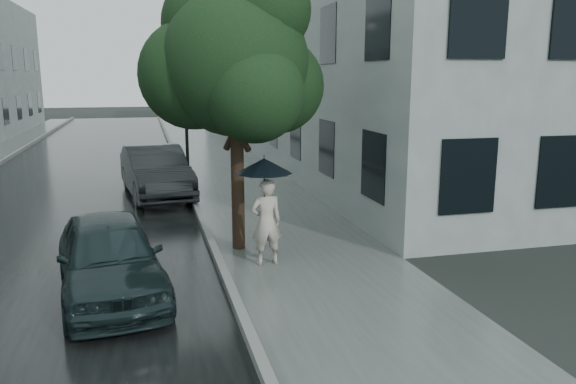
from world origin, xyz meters
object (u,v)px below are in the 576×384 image
object	(u,v)px
street_tree	(235,61)
car_far	(156,172)
pedestrian	(266,222)
lamp_post	(181,87)
car_near	(109,257)

from	to	relation	value
street_tree	car_far	bearing A→B (deg)	105.36
pedestrian	lamp_post	xyz separation A→B (m)	(-0.78, 11.01, 2.32)
car_near	car_far	size ratio (longest dim) A/B	0.86
lamp_post	car_near	distance (m)	12.35
car_far	lamp_post	bearing A→B (deg)	67.08
pedestrian	car_far	bearing A→B (deg)	-80.01
car_far	street_tree	bearing A→B (deg)	-82.72
pedestrian	car_far	xyz separation A→B (m)	(-1.89, 6.83, -0.08)
car_far	pedestrian	bearing A→B (deg)	-82.64
car_near	car_far	xyz separation A→B (m)	(0.91, 7.75, 0.08)
lamp_post	car_near	bearing A→B (deg)	-109.00
lamp_post	street_tree	bearing A→B (deg)	-96.90
pedestrian	street_tree	distance (m)	3.26
pedestrian	car_near	xyz separation A→B (m)	(-2.80, -0.92, -0.16)
pedestrian	street_tree	xyz separation A→B (m)	(-0.35, 1.24, 2.99)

